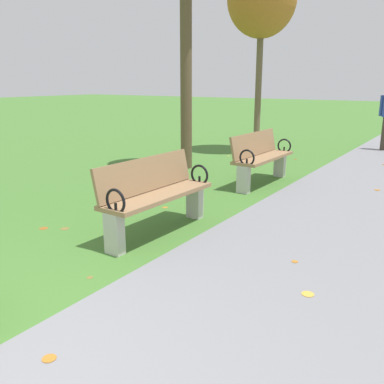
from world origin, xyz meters
TOP-DOWN VIEW (x-y plane):
  - park_bench_2 at (-0.50, 3.12)m, footprint 0.52×1.61m
  - park_bench_3 at (-0.50, 6.10)m, footprint 0.50×1.61m
  - tree_3 at (-2.04, 9.23)m, footprint 1.64×1.64m
  - scattered_leaves at (0.18, 2.62)m, footprint 5.16×10.51m

SIDE VIEW (x-z plane):
  - scattered_leaves at x=0.18m, z-range 0.00..0.03m
  - park_bench_2 at x=-0.50m, z-range 0.04..0.93m
  - park_bench_3 at x=-0.50m, z-range 0.04..0.93m
  - tree_3 at x=-2.04m, z-range 1.34..5.89m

